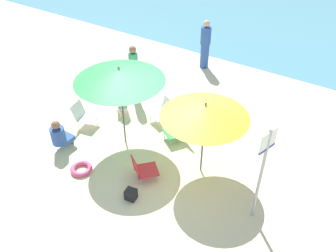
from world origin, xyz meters
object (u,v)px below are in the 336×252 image
Objects in this scene: umbrella_green at (119,75)px; person_b at (205,45)px; person_a at (121,98)px; beach_chair_d at (83,115)px; swim_ring at (81,169)px; beach_chair_a at (142,169)px; person_d at (134,73)px; beach_bag at (131,194)px; umbrella_yellow at (205,111)px; person_c at (60,135)px; beach_chair_b at (178,129)px; warning_sign at (263,164)px; beach_chair_c at (164,111)px.

umbrella_green is 1.30× the size of person_b.
umbrella_green reaches higher than person_a.
beach_chair_d is 1.81m from swim_ring.
person_b is at bearing 90.20° from swim_ring.
beach_chair_a is 0.42× the size of person_d.
umbrella_yellow is at bearing 61.89° from beach_bag.
umbrella_green reaches higher than person_c.
umbrella_green is 1.26× the size of person_d.
umbrella_green is 2.46× the size of person_c.
warning_sign is at bearing 97.20° from beach_chair_b.
beach_chair_a is 2.78m from person_a.
person_a is 0.42× the size of warning_sign.
umbrella_yellow is at bearing 175.45° from warning_sign.
person_b reaches higher than beach_chair_b.
beach_chair_b is at bearing 46.78° from person_a.
beach_chair_c is at bearing 168.59° from warning_sign.
person_a is 0.56× the size of person_b.
person_d reaches higher than beach_bag.
warning_sign reaches higher than umbrella_green.
umbrella_green is at bearing 97.02° from beach_chair_a.
person_a is 3.81× the size of beach_bag.
person_a is 1.84× the size of swim_ring.
umbrella_green is at bearing 131.82° from beach_bag.
swim_ring is at bearing 178.41° from beach_bag.
person_d is 3.36× the size of swim_ring.
beach_chair_d is 3.02m from beach_bag.
beach_chair_d is at bearing -28.42° from beach_chair_c.
person_a reaches higher than person_c.
beach_chair_a is at bearing 44.42° from beach_chair_c.
beach_chair_b is at bearing 38.26° from umbrella_green.
umbrella_yellow reaches higher than beach_chair_b.
beach_chair_b is (-0.08, 1.66, 0.02)m from beach_chair_a.
warning_sign is at bearing 60.37° from person_b.
person_b is at bearing 92.75° from umbrella_green.
umbrella_green is 8.78× the size of beach_bag.
beach_chair_b is 2.33m from person_d.
person_a is at bearing 90.68° from beach_chair_a.
umbrella_yellow is at bearing -8.31° from beach_chair_d.
beach_chair_d reaches higher than beach_chair_a.
person_c is (-3.28, -1.21, -1.26)m from umbrella_yellow.
person_b is (-0.22, 4.68, -1.11)m from umbrella_green.
beach_chair_c is (-1.80, 1.17, -1.37)m from umbrella_yellow.
umbrella_yellow reaches higher than beach_bag.
person_a is at bearing 106.51° from swim_ring.
person_c is at bearing -88.40° from beach_chair_d.
umbrella_yellow reaches higher than beach_chair_d.
beach_chair_b is 0.34× the size of warning_sign.
beach_chair_d is at bearing -27.29° from person_d.
person_c is 2.49m from beach_bag.
warning_sign is (5.02, -0.39, 1.09)m from beach_chair_d.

